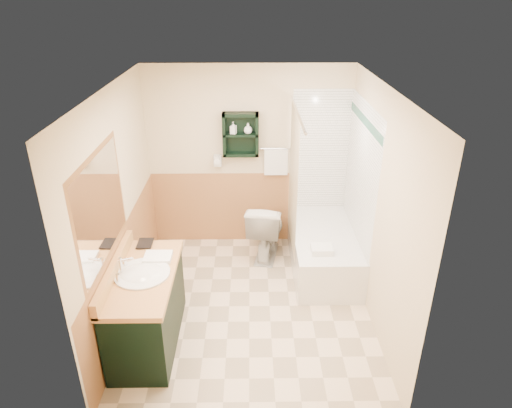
# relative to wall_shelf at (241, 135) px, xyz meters

# --- Properties ---
(floor) EXTENTS (3.00, 3.00, 0.00)m
(floor) POSITION_rel_wall_shelf_xyz_m (0.10, -1.41, -1.55)
(floor) COLOR beige
(floor) RESTS_ON ground
(back_wall) EXTENTS (2.60, 0.04, 2.40)m
(back_wall) POSITION_rel_wall_shelf_xyz_m (0.10, 0.11, -0.35)
(back_wall) COLOR #F8E5C2
(back_wall) RESTS_ON ground
(left_wall) EXTENTS (0.04, 3.00, 2.40)m
(left_wall) POSITION_rel_wall_shelf_xyz_m (-1.22, -1.41, -0.35)
(left_wall) COLOR #F8E5C2
(left_wall) RESTS_ON ground
(right_wall) EXTENTS (0.04, 3.00, 2.40)m
(right_wall) POSITION_rel_wall_shelf_xyz_m (1.42, -1.41, -0.35)
(right_wall) COLOR #F8E5C2
(right_wall) RESTS_ON ground
(ceiling) EXTENTS (2.60, 3.00, 0.04)m
(ceiling) POSITION_rel_wall_shelf_xyz_m (0.10, -1.41, 0.87)
(ceiling) COLOR white
(ceiling) RESTS_ON back_wall
(wainscot_left) EXTENTS (2.98, 2.98, 1.00)m
(wainscot_left) POSITION_rel_wall_shelf_xyz_m (-1.19, -1.41, -1.05)
(wainscot_left) COLOR tan
(wainscot_left) RESTS_ON left_wall
(wainscot_back) EXTENTS (2.58, 2.58, 1.00)m
(wainscot_back) POSITION_rel_wall_shelf_xyz_m (0.10, 0.08, -1.05)
(wainscot_back) COLOR tan
(wainscot_back) RESTS_ON back_wall
(mirror_frame) EXTENTS (1.30, 1.30, 1.00)m
(mirror_frame) POSITION_rel_wall_shelf_xyz_m (-1.17, -1.96, -0.05)
(mirror_frame) COLOR brown
(mirror_frame) RESTS_ON left_wall
(mirror_glass) EXTENTS (1.20, 1.20, 0.90)m
(mirror_glass) POSITION_rel_wall_shelf_xyz_m (-1.17, -1.96, -0.05)
(mirror_glass) COLOR white
(mirror_glass) RESTS_ON left_wall
(tile_right) EXTENTS (1.50, 1.50, 2.10)m
(tile_right) POSITION_rel_wall_shelf_xyz_m (1.38, -0.66, -0.50)
(tile_right) COLOR white
(tile_right) RESTS_ON right_wall
(tile_back) EXTENTS (0.95, 0.95, 2.10)m
(tile_back) POSITION_rel_wall_shelf_xyz_m (1.13, 0.07, -0.50)
(tile_back) COLOR white
(tile_back) RESTS_ON back_wall
(tile_accent) EXTENTS (1.50, 1.50, 0.10)m
(tile_accent) POSITION_rel_wall_shelf_xyz_m (1.37, -0.66, 0.35)
(tile_accent) COLOR #164D3A
(tile_accent) RESTS_ON right_wall
(wall_shelf) EXTENTS (0.45, 0.15, 0.55)m
(wall_shelf) POSITION_rel_wall_shelf_xyz_m (0.00, 0.00, 0.00)
(wall_shelf) COLOR black
(wall_shelf) RESTS_ON back_wall
(hair_dryer) EXTENTS (0.10, 0.24, 0.18)m
(hair_dryer) POSITION_rel_wall_shelf_xyz_m (-0.30, 0.02, -0.35)
(hair_dryer) COLOR silver
(hair_dryer) RESTS_ON back_wall
(towel_bar) EXTENTS (0.40, 0.06, 0.40)m
(towel_bar) POSITION_rel_wall_shelf_xyz_m (0.45, 0.04, -0.20)
(towel_bar) COLOR white
(towel_bar) RESTS_ON back_wall
(curtain_rod) EXTENTS (0.03, 1.60, 0.03)m
(curtain_rod) POSITION_rel_wall_shelf_xyz_m (0.63, -0.66, 0.45)
(curtain_rod) COLOR silver
(curtain_rod) RESTS_ON back_wall
(shower_curtain) EXTENTS (1.05, 1.05, 1.70)m
(shower_curtain) POSITION_rel_wall_shelf_xyz_m (0.63, -0.48, -0.40)
(shower_curtain) COLOR #BAAC8D
(shower_curtain) RESTS_ON curtain_rod
(vanity) EXTENTS (0.59, 1.25, 0.80)m
(vanity) POSITION_rel_wall_shelf_xyz_m (-0.89, -1.93, -1.15)
(vanity) COLOR black
(vanity) RESTS_ON ground
(bathtub) EXTENTS (0.77, 1.50, 0.52)m
(bathtub) POSITION_rel_wall_shelf_xyz_m (1.03, -0.65, -1.29)
(bathtub) COLOR silver
(bathtub) RESTS_ON ground
(toilet) EXTENTS (0.57, 0.84, 0.76)m
(toilet) POSITION_rel_wall_shelf_xyz_m (0.32, -0.32, -1.17)
(toilet) COLOR silver
(toilet) RESTS_ON ground
(counter_towel) EXTENTS (0.27, 0.21, 0.04)m
(counter_towel) POSITION_rel_wall_shelf_xyz_m (-0.79, -1.67, -0.73)
(counter_towel) COLOR white
(counter_towel) RESTS_ON vanity
(vanity_book) EXTENTS (0.16, 0.02, 0.21)m
(vanity_book) POSITION_rel_wall_shelf_xyz_m (-1.06, -1.39, -0.65)
(vanity_book) COLOR black
(vanity_book) RESTS_ON vanity
(tub_towel) EXTENTS (0.24, 0.20, 0.07)m
(tub_towel) POSITION_rel_wall_shelf_xyz_m (0.92, -1.11, -1.00)
(tub_towel) COLOR white
(tub_towel) RESTS_ON bathtub
(soap_bottle_a) EXTENTS (0.11, 0.16, 0.07)m
(soap_bottle_a) POSITION_rel_wall_shelf_xyz_m (-0.09, -0.01, 0.05)
(soap_bottle_a) COLOR silver
(soap_bottle_a) RESTS_ON wall_shelf
(soap_bottle_b) EXTENTS (0.14, 0.16, 0.11)m
(soap_bottle_b) POSITION_rel_wall_shelf_xyz_m (0.09, -0.01, 0.07)
(soap_bottle_b) COLOR silver
(soap_bottle_b) RESTS_ON wall_shelf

